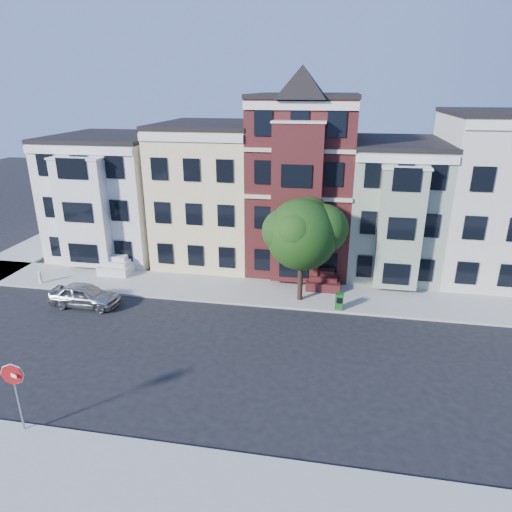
% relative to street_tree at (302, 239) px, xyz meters
% --- Properties ---
extents(ground, '(120.00, 120.00, 0.00)m').
position_rel_street_tree_xyz_m(ground, '(-0.60, -7.25, -4.13)').
color(ground, black).
extents(far_sidewalk, '(60.00, 4.00, 0.15)m').
position_rel_street_tree_xyz_m(far_sidewalk, '(-0.60, 0.75, -4.05)').
color(far_sidewalk, '#9E9B93').
rests_on(far_sidewalk, ground).
extents(near_sidewalk, '(60.00, 4.00, 0.15)m').
position_rel_street_tree_xyz_m(near_sidewalk, '(-0.60, -15.25, -4.05)').
color(near_sidewalk, '#9E9B93').
rests_on(near_sidewalk, ground).
extents(house_white, '(8.00, 9.00, 9.00)m').
position_rel_street_tree_xyz_m(house_white, '(-15.60, 7.25, 0.37)').
color(house_white, silver).
rests_on(house_white, ground).
extents(house_yellow, '(7.00, 9.00, 10.00)m').
position_rel_street_tree_xyz_m(house_yellow, '(-7.60, 7.25, 0.87)').
color(house_yellow, beige).
rests_on(house_yellow, ground).
extents(house_brown, '(7.00, 9.00, 12.00)m').
position_rel_street_tree_xyz_m(house_brown, '(-0.60, 7.25, 1.87)').
color(house_brown, '#411616').
rests_on(house_brown, ground).
extents(house_green, '(6.00, 9.00, 9.00)m').
position_rel_street_tree_xyz_m(house_green, '(5.90, 7.25, 0.37)').
color(house_green, gray).
rests_on(house_green, ground).
extents(house_cream, '(8.00, 9.00, 11.00)m').
position_rel_street_tree_xyz_m(house_cream, '(12.90, 7.25, 1.37)').
color(house_cream, beige).
rests_on(house_cream, ground).
extents(street_tree, '(7.97, 7.97, 7.96)m').
position_rel_street_tree_xyz_m(street_tree, '(0.00, 0.00, 0.00)').
color(street_tree, '#234A17').
rests_on(street_tree, far_sidewalk).
extents(parked_car, '(4.29, 1.75, 1.46)m').
position_rel_street_tree_xyz_m(parked_car, '(-12.94, -2.99, -3.40)').
color(parked_car, gray).
rests_on(parked_car, ground).
extents(newspaper_box, '(0.50, 0.45, 1.03)m').
position_rel_street_tree_xyz_m(newspaper_box, '(2.44, -0.95, -3.47)').
color(newspaper_box, '#1B611E').
rests_on(newspaper_box, far_sidewalk).
extents(fire_hydrant, '(0.26, 0.26, 0.69)m').
position_rel_street_tree_xyz_m(fire_hydrant, '(-17.60, -0.62, -3.63)').
color(fire_hydrant, silver).
rests_on(fire_hydrant, far_sidewalk).
extents(stop_sign, '(0.93, 0.37, 3.37)m').
position_rel_street_tree_xyz_m(stop_sign, '(-9.57, -13.55, -2.29)').
color(stop_sign, '#A61013').
rests_on(stop_sign, near_sidewalk).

